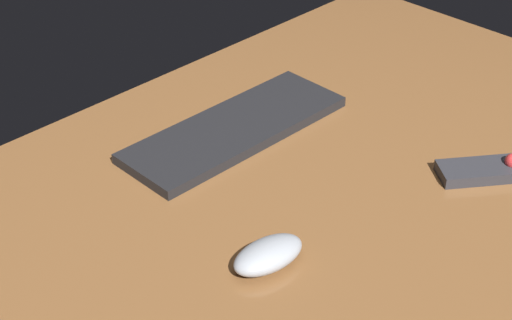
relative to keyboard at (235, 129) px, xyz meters
The scene contains 4 objects.
desk 18.26cm from the keyboard, 104.51° to the right, with size 140.00×84.00×2.00cm, color brown.
keyboard is the anchor object (origin of this frame).
computer_mouse 33.56cm from the keyboard, 126.51° to the right, with size 10.69×5.83×3.48cm, color #999EA5.
media_remote 42.31cm from the keyboard, 61.81° to the right, with size 17.40×15.09×3.48cm.
Camera 1 is at (-75.78, -66.95, 74.91)cm, focal length 57.78 mm.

